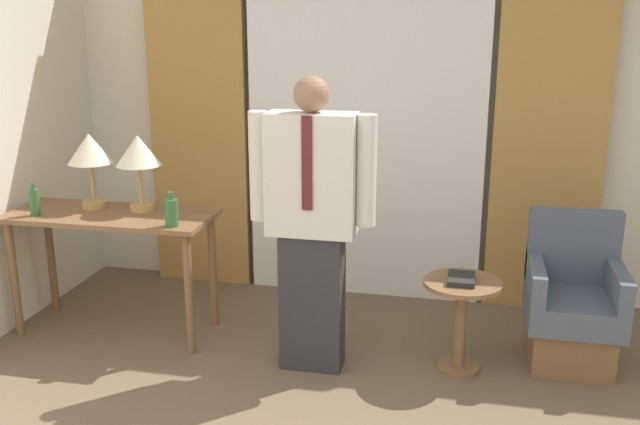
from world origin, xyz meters
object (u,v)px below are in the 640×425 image
at_px(bottle_by_lamp, 34,202).
at_px(armchair, 572,308).
at_px(table_lamp_right, 138,154).
at_px(bottle_near_edge, 171,212).
at_px(desk, 112,232).
at_px(person, 312,217).
at_px(side_table, 461,310).
at_px(book, 461,279).
at_px(table_lamp_left, 90,152).

distance_m(bottle_by_lamp, armchair, 3.25).
bearing_deg(table_lamp_right, bottle_near_edge, -41.22).
distance_m(desk, person, 1.36).
height_order(armchair, side_table, armchair).
bearing_deg(armchair, desk, -176.56).
distance_m(bottle_by_lamp, person, 1.75).
bearing_deg(book, bottle_by_lamp, -178.89).
bearing_deg(bottle_near_edge, person, -2.09).
distance_m(armchair, book, 0.72).
height_order(person, armchair, person).
height_order(table_lamp_left, book, table_lamp_left).
bearing_deg(bottle_near_edge, side_table, 3.21).
height_order(desk, person, person).
distance_m(table_lamp_right, side_table, 2.14).
bearing_deg(book, side_table, 21.92).
distance_m(table_lamp_left, person, 1.54).
relative_size(armchair, book, 4.13).
xyz_separation_m(bottle_near_edge, side_table, (1.66, 0.09, -0.50)).
distance_m(table_lamp_right, person, 1.23).
relative_size(bottle_by_lamp, book, 0.99).
height_order(table_lamp_right, side_table, table_lamp_right).
xyz_separation_m(table_lamp_left, side_table, (2.31, -0.19, -0.77)).
relative_size(side_table, book, 2.58).
distance_m(person, book, 0.89).
height_order(desk, table_lamp_left, table_lamp_left).
xyz_separation_m(table_lamp_right, book, (1.98, -0.19, -0.58)).
bearing_deg(side_table, book, -158.08).
height_order(bottle_near_edge, book, bottle_near_edge).
xyz_separation_m(bottle_by_lamp, side_table, (2.57, 0.05, -0.50)).
distance_m(table_lamp_left, book, 2.38).
xyz_separation_m(desk, bottle_near_edge, (0.49, -0.18, 0.21)).
relative_size(armchair, side_table, 1.60).
xyz_separation_m(table_lamp_right, armchair, (2.61, 0.06, -0.81)).
bearing_deg(bottle_by_lamp, bottle_near_edge, -2.53).
distance_m(desk, book, 2.14).
relative_size(person, side_table, 3.07).
relative_size(bottle_near_edge, bottle_by_lamp, 0.99).
relative_size(table_lamp_left, bottle_by_lamp, 2.30).
distance_m(bottle_by_lamp, book, 2.58).
xyz_separation_m(bottle_by_lamp, book, (2.56, 0.05, -0.31)).
bearing_deg(table_lamp_left, book, -4.78).
distance_m(bottle_near_edge, person, 0.84).
bearing_deg(side_table, desk, 177.77).
bearing_deg(desk, armchair, 3.44).
bearing_deg(book, bottle_near_edge, -176.90).
relative_size(desk, table_lamp_right, 2.69).
distance_m(desk, bottle_by_lamp, 0.49).
relative_size(bottle_near_edge, armchair, 0.24).
distance_m(table_lamp_left, armchair, 3.05).
height_order(bottle_by_lamp, person, person).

